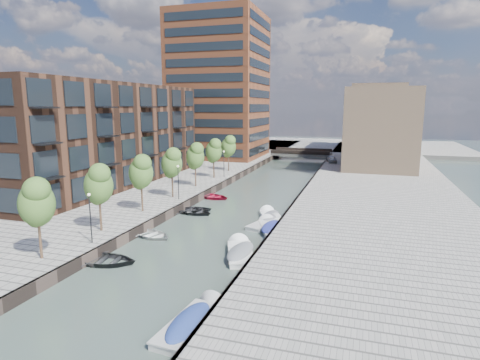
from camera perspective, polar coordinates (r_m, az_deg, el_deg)
The scene contains 32 objects.
water at distance 60.94m, azimuth 4.11°, elevation -0.84°, with size 300.00×300.00×0.00m, color #38473F.
quay_left at distance 77.34m, azimuth -22.82°, elevation 1.16°, with size 60.00×140.00×1.00m, color gray.
quay_right at distance 59.34m, azimuth 19.32°, elevation -1.24°, with size 20.00×140.00×1.00m, color gray.
quay_wall_left at distance 62.50m, azimuth -1.34°, elevation -0.07°, with size 0.25×140.00×1.00m, color #332823.
quay_wall_right at distance 59.77m, azimuth 9.81°, elevation -0.71°, with size 0.25×140.00×1.00m, color #332823.
far_closure at distance 119.51m, azimuth 10.80°, elevation 4.83°, with size 80.00×40.00×1.00m, color gray.
apartment_block at distance 58.90m, azimuth -17.61°, elevation 6.16°, with size 8.00×38.00×14.00m, color #311C13.
tower at distance 88.73m, azimuth -2.90°, elevation 13.11°, with size 18.00×18.00×30.00m, color brown.
tan_block_near at distance 80.30m, azimuth 19.21°, elevation 7.10°, with size 12.00×25.00×14.00m, color #A18163.
tan_block_far at distance 106.23m, azimuth 18.87°, elevation 8.36°, with size 12.00×20.00×16.00m, color #A18163.
bridge at distance 91.81m, azimuth 8.75°, elevation 3.78°, with size 13.00×6.00×1.30m.
tree_0 at distance 32.05m, azimuth -26.96°, elevation -2.67°, with size 2.50×2.50×5.95m.
tree_1 at distance 37.24m, azimuth -19.49°, elevation -0.42°, with size 2.50×2.50×5.95m.
tree_2 at distance 42.94m, azimuth -13.92°, elevation 1.27°, with size 2.50×2.50×5.95m.
tree_3 at distance 48.98m, azimuth -9.69°, elevation 2.54°, with size 2.50×2.50×5.95m.
tree_4 at distance 55.25m, azimuth -6.39°, elevation 3.52°, with size 2.50×2.50×5.95m.
tree_5 at distance 61.68m, azimuth -3.77°, elevation 4.29°, with size 2.50×2.50×5.95m.
tree_6 at distance 68.21m, azimuth -1.65°, elevation 4.91°, with size 2.50×2.50×5.95m.
lamp_0 at distance 34.52m, azimuth -20.54°, elevation -4.37°, with size 0.24×0.24×4.12m.
lamp_1 at distance 47.80m, azimuth -8.78°, elevation 0.19°, with size 0.24×0.24×4.12m.
lamp_2 at distance 62.37m, azimuth -2.31°, elevation 2.71°, with size 0.24×0.24×4.12m.
sloop_0 at distance 33.25m, azimuth -18.68°, elevation -11.19°, with size 3.65×5.11×1.06m, color black.
sloop_1 at distance 45.70m, azimuth -6.73°, elevation -4.76°, with size 3.39×4.75×0.98m, color black.
sloop_2 at distance 52.83m, azimuth -3.98°, elevation -2.61°, with size 3.42×4.79×0.99m, color maroon.
sloop_3 at distance 38.39m, azimuth -12.43°, elevation -7.93°, with size 3.12×4.37×0.91m, color #B9B9B7.
sloop_4 at distance 46.70m, azimuth -6.60°, elevation -4.42°, with size 2.96×4.15×0.86m, color #232326.
motorboat_0 at distance 23.69m, azimuth -6.65°, elevation -19.35°, with size 2.35×5.57×1.81m.
motorboat_1 at distance 33.25m, azimuth 0.02°, elevation -10.19°, with size 3.71×5.87×1.85m.
motorboat_2 at distance 41.22m, azimuth 3.82°, elevation -6.27°, with size 2.95×4.99×1.57m.
motorboat_3 at distance 39.67m, azimuth 4.33°, elevation -6.77°, with size 3.69×5.56×1.76m.
motorboat_4 at distance 43.53m, azimuth 4.28°, elevation -5.21°, with size 3.50×5.33×1.68m.
car at distance 80.76m, azimuth 12.90°, elevation 2.93°, with size 1.60×3.96×1.35m, color #939597.
Camera 1 is at (13.66, -18.17, 11.99)m, focal length 30.00 mm.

